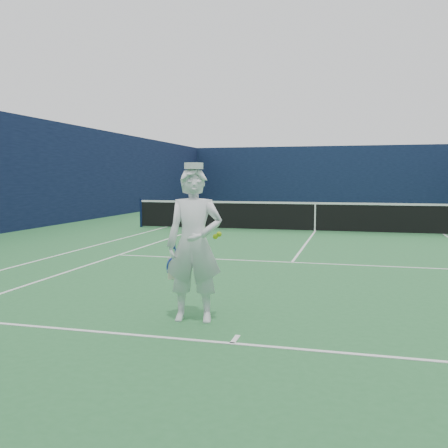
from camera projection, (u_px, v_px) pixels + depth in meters
ground at (315, 232)px, 16.97m from camera, size 80.00×80.00×0.00m
court_markings at (315, 232)px, 16.97m from camera, size 11.03×23.83×0.01m
windscreen_fence at (316, 173)px, 16.79m from camera, size 20.12×36.12×4.00m
tennis_net at (315, 215)px, 16.92m from camera, size 12.88×0.09×1.07m
tennis_player at (194, 244)px, 6.35m from camera, size 0.85×0.57×2.02m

